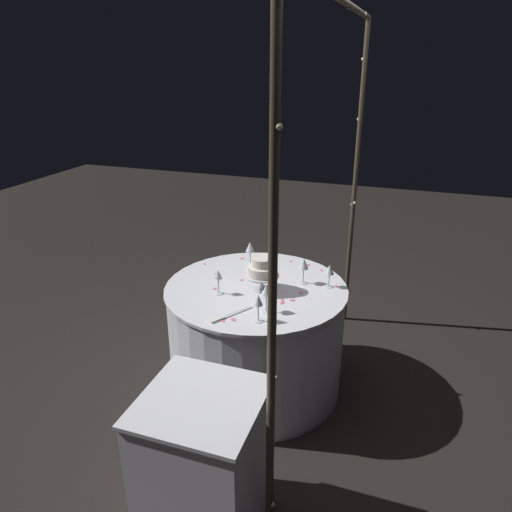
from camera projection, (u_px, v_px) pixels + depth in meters
name	position (u px, v px, depth m)	size (l,w,h in m)	color
ground_plane	(256.00, 383.00, 3.38)	(12.00, 12.00, 0.00)	black
decorative_arch	(332.00, 166.00, 2.64)	(2.27, 0.06, 2.41)	#473D2D
main_table	(256.00, 337.00, 3.23)	(1.19, 1.19, 0.76)	white
side_table	(204.00, 464.00, 2.22)	(0.54, 0.54, 0.75)	white
tiered_cake	(262.00, 269.00, 2.99)	(0.22, 0.22, 0.22)	silver
wine_glass_0	(304.00, 265.00, 3.09)	(0.07, 0.07, 0.18)	silver
wine_glass_1	(266.00, 292.00, 2.73)	(0.06, 0.06, 0.17)	silver
wine_glass_2	(329.00, 271.00, 3.04)	(0.06, 0.06, 0.15)	silver
wine_glass_3	(250.00, 248.00, 3.36)	(0.06, 0.06, 0.18)	silver
wine_glass_4	(218.00, 276.00, 2.95)	(0.06, 0.06, 0.16)	silver
wine_glass_5	(258.00, 302.00, 2.64)	(0.06, 0.06, 0.17)	silver
cake_knife	(229.00, 315.00, 2.73)	(0.26, 0.17, 0.01)	silver
rose_petal_0	(216.00, 274.00, 3.26)	(0.04, 0.03, 0.00)	#EA6B84
rose_petal_1	(272.00, 274.00, 3.26)	(0.04, 0.03, 0.00)	#EA6B84
rose_petal_2	(321.00, 270.00, 3.33)	(0.03, 0.02, 0.00)	#EA6B84
rose_petal_3	(205.00, 264.00, 3.43)	(0.03, 0.02, 0.00)	#EA6B84
rose_petal_4	(292.00, 300.00, 2.91)	(0.04, 0.03, 0.00)	#EA6B84
rose_petal_5	(241.00, 280.00, 3.17)	(0.03, 0.02, 0.00)	#EA6B84
rose_petal_6	(233.00, 319.00, 2.69)	(0.04, 0.03, 0.00)	#EA6B84
rose_petal_7	(291.00, 261.00, 3.47)	(0.03, 0.02, 0.00)	#EA6B84
rose_petal_8	(223.00, 321.00, 2.68)	(0.03, 0.02, 0.00)	#EA6B84
rose_petal_9	(282.00, 303.00, 2.88)	(0.04, 0.03, 0.00)	#EA6B84
rose_petal_10	(308.00, 265.00, 3.41)	(0.04, 0.03, 0.00)	#EA6B84
rose_petal_11	(336.00, 286.00, 3.09)	(0.03, 0.02, 0.00)	#EA6B84
rose_petal_12	(282.00, 300.00, 2.91)	(0.03, 0.02, 0.00)	#EA6B84
rose_petal_13	(275.00, 283.00, 3.14)	(0.03, 0.02, 0.00)	#EA6B84
rose_petal_14	(301.00, 293.00, 3.00)	(0.03, 0.02, 0.00)	#EA6B84
rose_petal_15	(242.00, 258.00, 3.52)	(0.03, 0.02, 0.00)	#EA6B84
rose_petal_16	(215.00, 289.00, 3.06)	(0.03, 0.02, 0.00)	#EA6B84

